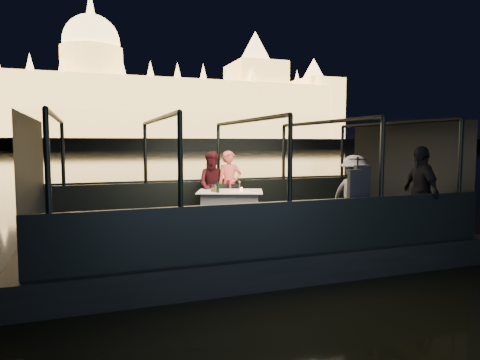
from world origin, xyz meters
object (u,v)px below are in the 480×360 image
object	(u,v)px
coat_stand	(357,196)
passenger_dark	(420,194)
wine_bottle	(218,186)
chair_port_left	(221,202)
person_woman_coral	(230,188)
dining_table_central	(230,208)
chair_port_right	(235,202)
person_man_maroon	(214,189)
passenger_stripe	(354,193)

from	to	relation	value
coat_stand	passenger_dark	size ratio (longest dim) A/B	0.89
wine_bottle	chair_port_left	bearing A→B (deg)	66.93
passenger_dark	person_woman_coral	bearing A→B (deg)	-127.47
passenger_dark	wine_bottle	size ratio (longest dim) A/B	5.96
dining_table_central	person_woman_coral	bearing A→B (deg)	72.56
chair_port_right	person_man_maroon	xyz separation A→B (m)	(-0.44, 0.29, 0.30)
person_woman_coral	coat_stand	bearing A→B (deg)	-65.51
chair_port_right	coat_stand	size ratio (longest dim) A/B	0.53
dining_table_central	coat_stand	world-z (taller)	coat_stand
dining_table_central	passenger_dark	distance (m)	3.99
dining_table_central	coat_stand	xyz separation A→B (m)	(1.55, -2.59, 0.51)
chair_port_left	person_man_maroon	bearing A→B (deg)	100.72
chair_port_left	passenger_stripe	size ratio (longest dim) A/B	0.54
chair_port_right	wine_bottle	xyz separation A→B (m)	(-0.63, -0.65, 0.47)
dining_table_central	passenger_stripe	world-z (taller)	passenger_stripe
coat_stand	passenger_stripe	distance (m)	0.92
dining_table_central	chair_port_right	distance (m)	0.53
person_woman_coral	person_man_maroon	bearing A→B (deg)	179.67
coat_stand	passenger_stripe	world-z (taller)	coat_stand
dining_table_central	passenger_dark	bearing A→B (deg)	-38.03
coat_stand	passenger_dark	world-z (taller)	passenger_dark
chair_port_left	coat_stand	xyz separation A→B (m)	(1.62, -3.04, 0.45)
dining_table_central	wine_bottle	world-z (taller)	wine_bottle
passenger_stripe	wine_bottle	size ratio (longest dim) A/B	5.33
dining_table_central	wine_bottle	distance (m)	0.67
coat_stand	person_woman_coral	bearing A→B (deg)	111.77
chair_port_right	person_woman_coral	world-z (taller)	person_woman_coral
chair_port_left	passenger_dark	size ratio (longest dim) A/B	0.48
coat_stand	passenger_stripe	size ratio (longest dim) A/B	1.00
coat_stand	person_woman_coral	xyz separation A→B (m)	(-1.32, 3.31, -0.15)
dining_table_central	coat_stand	distance (m)	3.07
dining_table_central	wine_bottle	xyz separation A→B (m)	(-0.35, -0.20, 0.53)
person_woman_coral	passenger_dark	world-z (taller)	passenger_dark
chair_port_left	passenger_stripe	distance (m)	3.11
dining_table_central	person_woman_coral	world-z (taller)	person_woman_coral
coat_stand	passenger_stripe	xyz separation A→B (m)	(0.48, 0.78, -0.05)
dining_table_central	chair_port_right	world-z (taller)	chair_port_right
chair_port_right	coat_stand	world-z (taller)	coat_stand
person_woman_coral	passenger_stripe	bearing A→B (deg)	-51.85
passenger_stripe	chair_port_left	bearing A→B (deg)	23.33
person_man_maroon	passenger_stripe	bearing A→B (deg)	-25.73
chair_port_left	coat_stand	bearing A→B (deg)	-69.63
passenger_dark	dining_table_central	bearing A→B (deg)	-117.99
chair_port_right	dining_table_central	bearing A→B (deg)	-114.98
passenger_stripe	passenger_dark	xyz separation A→B (m)	(1.09, -0.63, 0.00)
coat_stand	wine_bottle	world-z (taller)	coat_stand
person_woman_coral	chair_port_right	bearing A→B (deg)	-76.79
chair_port_left	wine_bottle	bearing A→B (deg)	-120.72
dining_table_central	wine_bottle	bearing A→B (deg)	-149.75
chair_port_left	passenger_stripe	xyz separation A→B (m)	(2.10, -2.26, 0.40)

